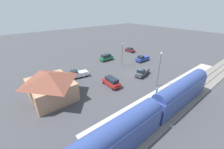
{
  "coord_description": "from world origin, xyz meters",
  "views": [
    {
      "loc": [
        -23.34,
        28.37,
        17.46
      ],
      "look_at": [
        3.09,
        6.47,
        1.0
      ],
      "focal_mm": 22.7,
      "sensor_mm": 36.0,
      "label": 1
    }
  ],
  "objects_px": {
    "suv_green": "(106,57)",
    "pickup_blue": "(142,58)",
    "station_building": "(51,85)",
    "pickup_white": "(78,74)",
    "suv_red": "(111,82)",
    "sedan_maroon": "(130,50)",
    "pickup_charcoal": "(142,72)",
    "pedestrian_on_platform": "(157,91)",
    "light_pole_lot_center": "(122,52)",
    "passenger_train": "(112,139)",
    "light_pole_near_platform": "(160,66)"
  },
  "relations": [
    {
      "from": "suv_green",
      "to": "pickup_blue",
      "type": "relative_size",
      "value": 0.91
    },
    {
      "from": "station_building",
      "to": "pickup_white",
      "type": "relative_size",
      "value": 1.78
    },
    {
      "from": "suv_red",
      "to": "sedan_maroon",
      "type": "height_order",
      "value": "suv_red"
    },
    {
      "from": "pickup_charcoal",
      "to": "sedan_maroon",
      "type": "bearing_deg",
      "value": -37.86
    },
    {
      "from": "pedestrian_on_platform",
      "to": "sedan_maroon",
      "type": "xyz_separation_m",
      "value": [
        26.88,
        -19.84,
        -0.4
      ]
    },
    {
      "from": "station_building",
      "to": "light_pole_lot_center",
      "type": "relative_size",
      "value": 1.36
    },
    {
      "from": "pedestrian_on_platform",
      "to": "pickup_blue",
      "type": "relative_size",
      "value": 0.32
    },
    {
      "from": "passenger_train",
      "to": "suv_green",
      "type": "bearing_deg",
      "value": -36.37
    },
    {
      "from": "suv_red",
      "to": "pickup_white",
      "type": "height_order",
      "value": "suv_red"
    },
    {
      "from": "passenger_train",
      "to": "light_pole_lot_center",
      "type": "xyz_separation_m",
      "value": [
        21.75,
        -22.06,
        1.87
      ]
    },
    {
      "from": "pedestrian_on_platform",
      "to": "pickup_blue",
      "type": "distance_m",
      "value": 21.69
    },
    {
      "from": "suv_green",
      "to": "pickup_white",
      "type": "bearing_deg",
      "value": 112.07
    },
    {
      "from": "passenger_train",
      "to": "pickup_white",
      "type": "relative_size",
      "value": 8.95
    },
    {
      "from": "suv_green",
      "to": "light_pole_lot_center",
      "type": "relative_size",
      "value": 0.66
    },
    {
      "from": "sedan_maroon",
      "to": "pickup_blue",
      "type": "bearing_deg",
      "value": 154.85
    },
    {
      "from": "suv_green",
      "to": "light_pole_near_platform",
      "type": "bearing_deg",
      "value": 175.51
    },
    {
      "from": "suv_red",
      "to": "pickup_white",
      "type": "bearing_deg",
      "value": 23.28
    },
    {
      "from": "pedestrian_on_platform",
      "to": "sedan_maroon",
      "type": "bearing_deg",
      "value": -36.43
    },
    {
      "from": "station_building",
      "to": "pickup_white",
      "type": "distance_m",
      "value": 10.26
    },
    {
      "from": "passenger_train",
      "to": "light_pole_near_platform",
      "type": "distance_m",
      "value": 20.95
    },
    {
      "from": "light_pole_lot_center",
      "to": "sedan_maroon",
      "type": "bearing_deg",
      "value": -55.34
    },
    {
      "from": "station_building",
      "to": "sedan_maroon",
      "type": "bearing_deg",
      "value": -70.39
    },
    {
      "from": "pickup_blue",
      "to": "light_pole_near_platform",
      "type": "relative_size",
      "value": 0.64
    },
    {
      "from": "sedan_maroon",
      "to": "light_pole_near_platform",
      "type": "bearing_deg",
      "value": 146.55
    },
    {
      "from": "station_building",
      "to": "pickup_white",
      "type": "bearing_deg",
      "value": -58.29
    },
    {
      "from": "suv_red",
      "to": "pickup_blue",
      "type": "bearing_deg",
      "value": -71.49
    },
    {
      "from": "suv_green",
      "to": "suv_red",
      "type": "distance_m",
      "value": 18.38
    },
    {
      "from": "passenger_train",
      "to": "station_building",
      "type": "distance_m",
      "value": 18.06
    },
    {
      "from": "suv_red",
      "to": "sedan_maroon",
      "type": "bearing_deg",
      "value": -54.68
    },
    {
      "from": "suv_green",
      "to": "light_pole_lot_center",
      "type": "bearing_deg",
      "value": -175.04
    },
    {
      "from": "suv_green",
      "to": "sedan_maroon",
      "type": "height_order",
      "value": "suv_green"
    },
    {
      "from": "sedan_maroon",
      "to": "light_pole_lot_center",
      "type": "distance_m",
      "value": 17.2
    },
    {
      "from": "pickup_blue",
      "to": "sedan_maroon",
      "type": "bearing_deg",
      "value": -25.15
    },
    {
      "from": "pickup_charcoal",
      "to": "light_pole_near_platform",
      "type": "height_order",
      "value": "light_pole_near_platform"
    },
    {
      "from": "sedan_maroon",
      "to": "light_pole_lot_center",
      "type": "height_order",
      "value": "light_pole_lot_center"
    },
    {
      "from": "sedan_maroon",
      "to": "pickup_blue",
      "type": "height_order",
      "value": "pickup_blue"
    },
    {
      "from": "pickup_blue",
      "to": "pedestrian_on_platform",
      "type": "bearing_deg",
      "value": 137.32
    },
    {
      "from": "suv_green",
      "to": "pickup_blue",
      "type": "distance_m",
      "value": 12.76
    },
    {
      "from": "sedan_maroon",
      "to": "light_pole_near_platform",
      "type": "relative_size",
      "value": 0.54
    },
    {
      "from": "pickup_charcoal",
      "to": "suv_red",
      "type": "relative_size",
      "value": 1.15
    },
    {
      "from": "station_building",
      "to": "pedestrian_on_platform",
      "type": "bearing_deg",
      "value": -127.92
    },
    {
      "from": "suv_red",
      "to": "sedan_maroon",
      "type": "relative_size",
      "value": 1.08
    },
    {
      "from": "station_building",
      "to": "suv_green",
      "type": "distance_m",
      "value": 25.48
    },
    {
      "from": "station_building",
      "to": "pickup_white",
      "type": "xyz_separation_m",
      "value": [
        5.29,
        -8.56,
        -2.0
      ]
    },
    {
      "from": "pedestrian_on_platform",
      "to": "pickup_blue",
      "type": "height_order",
      "value": "pickup_blue"
    },
    {
      "from": "pickup_white",
      "to": "light_pole_near_platform",
      "type": "bearing_deg",
      "value": -142.72
    },
    {
      "from": "pedestrian_on_platform",
      "to": "pickup_white",
      "type": "relative_size",
      "value": 0.3
    },
    {
      "from": "pedestrian_on_platform",
      "to": "suv_green",
      "type": "distance_m",
      "value": 25.27
    },
    {
      "from": "pickup_charcoal",
      "to": "sedan_maroon",
      "type": "xyz_separation_m",
      "value": [
        18.4,
        -14.3,
        -0.15
      ]
    },
    {
      "from": "suv_red",
      "to": "pickup_blue",
      "type": "distance_m",
      "value": 20.58
    }
  ]
}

